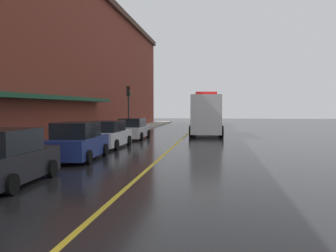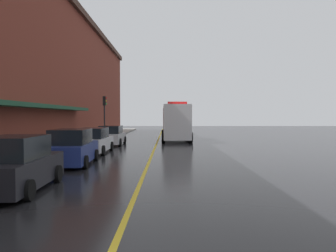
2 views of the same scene
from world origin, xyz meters
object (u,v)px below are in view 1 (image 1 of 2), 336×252
parked_car_2 (78,142)px  parking_meter_0 (115,126)px  parked_car_3 (108,135)px  parked_car_1 (6,159)px  parked_car_4 (133,129)px  traffic_light_near (129,100)px  box_truck (207,115)px

parked_car_2 → parking_meter_0: parked_car_2 is taller
parked_car_2 → parked_car_3: bearing=-1.1°
parked_car_1 → parked_car_3: (0.00, 11.67, -0.06)m
parked_car_3 → parking_meter_0: size_ratio=3.68×
parked_car_3 → parked_car_4: parked_car_3 is taller
parked_car_4 → traffic_light_near: traffic_light_near is taller
parking_meter_0 → traffic_light_near: (0.06, 4.54, 2.10)m
parked_car_4 → traffic_light_near: bearing=17.9°
parked_car_2 → parked_car_4: (-0.01, 12.08, -0.07)m
parked_car_2 → parked_car_1: bearing=176.6°
parked_car_3 → parking_meter_0: parked_car_3 is taller
parked_car_4 → parked_car_2: bearing=-179.6°
parked_car_1 → parked_car_2: size_ratio=0.99×
parked_car_4 → parking_meter_0: (-1.47, -0.07, 0.28)m
parked_car_1 → parked_car_2: parked_car_1 is taller
parked_car_4 → box_truck: size_ratio=0.55×
parking_meter_0 → parked_car_4: bearing=2.6°
parked_car_1 → parking_meter_0: size_ratio=3.49×
parking_meter_0 → parked_car_2: bearing=-83.0°
parked_car_1 → box_truck: 23.92m
parked_car_2 → box_truck: 18.07m
parked_car_1 → parked_car_3: bearing=-1.6°
parked_car_4 → traffic_light_near: 5.26m
parked_car_4 → box_truck: (5.70, 5.04, 1.03)m
parked_car_2 → parked_car_4: bearing=-2.2°
traffic_light_near → parked_car_3: bearing=-83.2°
parked_car_1 → parked_car_4: parked_car_1 is taller
parked_car_3 → parking_meter_0: 6.55m
parked_car_1 → parking_meter_0: 18.13m
parked_car_3 → box_truck: (5.81, 11.51, 1.02)m
parked_car_3 → box_truck: bearing=-25.9°
parked_car_3 → box_truck: box_truck is taller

